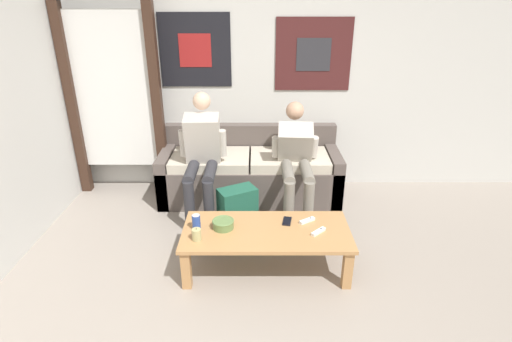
# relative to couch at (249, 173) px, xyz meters

# --- Properties ---
(wall_back) EXTENTS (10.00, 0.07, 2.55)m
(wall_back) POSITION_rel_couch_xyz_m (0.03, 0.37, 1.00)
(wall_back) COLOR silver
(wall_back) RESTS_ON ground_plane
(door_frame) EXTENTS (1.00, 0.10, 2.15)m
(door_frame) POSITION_rel_couch_xyz_m (-1.43, 0.16, 0.92)
(door_frame) COLOR #382319
(door_frame) RESTS_ON ground_plane
(couch) EXTENTS (1.92, 0.73, 0.74)m
(couch) POSITION_rel_couch_xyz_m (0.00, 0.00, 0.00)
(couch) COLOR #564C47
(couch) RESTS_ON ground_plane
(coffee_table) EXTENTS (1.33, 0.60, 0.36)m
(coffee_table) POSITION_rel_couch_xyz_m (0.15, -1.30, 0.03)
(coffee_table) COLOR #B27F4C
(coffee_table) RESTS_ON ground_plane
(person_seated_adult) EXTENTS (0.47, 0.83, 1.21)m
(person_seated_adult) POSITION_rel_couch_xyz_m (-0.46, -0.39, 0.38)
(person_seated_adult) COLOR #2D2D33
(person_seated_adult) RESTS_ON ground_plane
(person_seated_teen) EXTENTS (0.47, 0.97, 1.09)m
(person_seated_teen) POSITION_rel_couch_xyz_m (0.46, -0.37, 0.33)
(person_seated_teen) COLOR gray
(person_seated_teen) RESTS_ON ground_plane
(backpack) EXTENTS (0.40, 0.34, 0.42)m
(backpack) POSITION_rel_couch_xyz_m (-0.11, -0.70, -0.08)
(backpack) COLOR #1E5642
(backpack) RESTS_ON ground_plane
(ceramic_bowl) EXTENTS (0.17, 0.17, 0.07)m
(ceramic_bowl) POSITION_rel_couch_xyz_m (-0.20, -1.27, 0.12)
(ceramic_bowl) COLOR #607F47
(ceramic_bowl) RESTS_ON coffee_table
(pillar_candle) EXTENTS (0.07, 0.07, 0.10)m
(pillar_candle) POSITION_rel_couch_xyz_m (-0.38, -1.44, 0.13)
(pillar_candle) COLOR tan
(pillar_candle) RESTS_ON coffee_table
(drink_can_blue) EXTENTS (0.07, 0.07, 0.12)m
(drink_can_blue) POSITION_rel_couch_xyz_m (-0.41, -1.28, 0.14)
(drink_can_blue) COLOR #28479E
(drink_can_blue) RESTS_ON coffee_table
(game_controller_near_left) EXTENTS (0.14, 0.11, 0.03)m
(game_controller_near_left) POSITION_rel_couch_xyz_m (0.48, -1.18, 0.09)
(game_controller_near_left) COLOR white
(game_controller_near_left) RESTS_ON coffee_table
(game_controller_near_right) EXTENTS (0.13, 0.12, 0.03)m
(game_controller_near_right) POSITION_rel_couch_xyz_m (0.55, -1.34, 0.09)
(game_controller_near_right) COLOR white
(game_controller_near_right) RESTS_ON coffee_table
(cell_phone) EXTENTS (0.09, 0.15, 0.01)m
(cell_phone) POSITION_rel_couch_xyz_m (0.32, -1.17, 0.08)
(cell_phone) COLOR black
(cell_phone) RESTS_ON coffee_table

